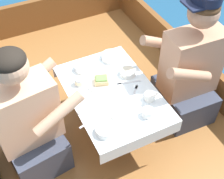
% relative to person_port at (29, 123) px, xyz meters
% --- Properties ---
extents(ground_plane, '(60.00, 60.00, 0.00)m').
position_rel_person_port_xyz_m(ground_plane, '(0.58, 0.04, -0.63)').
color(ground_plane, navy).
extents(boat_deck, '(1.85, 3.08, 0.24)m').
position_rel_person_port_xyz_m(boat_deck, '(0.58, 0.04, -0.51)').
color(boat_deck, brown).
rests_on(boat_deck, ground_plane).
extents(gunwale_starboard, '(0.06, 3.08, 0.29)m').
position_rel_person_port_xyz_m(gunwale_starboard, '(1.48, 0.04, -0.24)').
color(gunwale_starboard, brown).
rests_on(gunwale_starboard, boat_deck).
extents(bow_coaming, '(1.73, 0.06, 0.34)m').
position_rel_person_port_xyz_m(bow_coaming, '(0.58, 1.55, -0.22)').
color(bow_coaming, brown).
rests_on(bow_coaming, boat_deck).
extents(cockpit_table, '(0.57, 0.84, 0.42)m').
position_rel_person_port_xyz_m(cockpit_table, '(0.58, -0.01, -0.01)').
color(cockpit_table, '#B2B2B7').
rests_on(cockpit_table, boat_deck).
extents(person_port, '(0.56, 0.50, 0.97)m').
position_rel_person_port_xyz_m(person_port, '(0.00, 0.00, 0.00)').
color(person_port, '#333847').
rests_on(person_port, boat_deck).
extents(person_starboard, '(0.54, 0.46, 1.05)m').
position_rel_person_port_xyz_m(person_starboard, '(1.17, -0.08, 0.03)').
color(person_starboard, '#333847').
rests_on(person_starboard, boat_deck).
extents(plate_sandwich, '(0.21, 0.21, 0.01)m').
position_rel_person_port_xyz_m(plate_sandwich, '(0.55, 0.09, 0.04)').
color(plate_sandwich, white).
rests_on(plate_sandwich, cockpit_table).
extents(plate_bread, '(0.19, 0.19, 0.01)m').
position_rel_person_port_xyz_m(plate_bread, '(0.57, -0.19, 0.04)').
color(plate_bread, white).
rests_on(plate_bread, cockpit_table).
extents(sandwich, '(0.12, 0.11, 0.05)m').
position_rel_person_port_xyz_m(sandwich, '(0.55, 0.09, 0.07)').
color(sandwich, '#E0BC7F').
rests_on(sandwich, plate_sandwich).
extents(bowl_port_near, '(0.14, 0.14, 0.04)m').
position_rel_person_port_xyz_m(bowl_port_near, '(0.73, 0.31, 0.06)').
color(bowl_port_near, white).
rests_on(bowl_port_near, cockpit_table).
extents(bowl_starboard_near, '(0.11, 0.11, 0.04)m').
position_rel_person_port_xyz_m(bowl_starboard_near, '(0.76, 0.09, 0.06)').
color(bowl_starboard_near, white).
rests_on(bowl_starboard_near, cockpit_table).
extents(bowl_center_far, '(0.13, 0.13, 0.04)m').
position_rel_person_port_xyz_m(bowl_center_far, '(0.50, 0.28, 0.06)').
color(bowl_center_far, white).
rests_on(bowl_center_far, cockpit_table).
extents(bowl_port_far, '(0.12, 0.12, 0.04)m').
position_rel_person_port_xyz_m(bowl_port_far, '(0.40, -0.30, 0.06)').
color(bowl_port_far, white).
rests_on(bowl_port_far, cockpit_table).
extents(coffee_cup_port, '(0.10, 0.07, 0.05)m').
position_rel_person_port_xyz_m(coffee_cup_port, '(0.70, -0.30, 0.06)').
color(coffee_cup_port, white).
rests_on(coffee_cup_port, cockpit_table).
extents(coffee_cup_starboard, '(0.10, 0.07, 0.05)m').
position_rel_person_port_xyz_m(coffee_cup_starboard, '(0.78, -0.18, 0.06)').
color(coffee_cup_starboard, white).
rests_on(coffee_cup_starboard, cockpit_table).
extents(tin_can, '(0.07, 0.07, 0.05)m').
position_rel_person_port_xyz_m(tin_can, '(0.41, 0.15, 0.06)').
color(tin_can, silver).
rests_on(tin_can, cockpit_table).
extents(utensil_spoon_center, '(0.17, 0.03, 0.01)m').
position_rel_person_port_xyz_m(utensil_spoon_center, '(0.36, -0.10, 0.04)').
color(utensil_spoon_center, silver).
rests_on(utensil_spoon_center, cockpit_table).
extents(utensil_fork_port, '(0.17, 0.06, 0.00)m').
position_rel_person_port_xyz_m(utensil_fork_port, '(0.71, 0.02, 0.04)').
color(utensil_fork_port, silver).
rests_on(utensil_fork_port, cockpit_table).
extents(utensil_fork_starboard, '(0.13, 0.13, 0.00)m').
position_rel_person_port_xyz_m(utensil_fork_starboard, '(0.72, -0.09, 0.04)').
color(utensil_fork_starboard, silver).
rests_on(utensil_fork_starboard, cockpit_table).
extents(utensil_spoon_starboard, '(0.14, 0.12, 0.01)m').
position_rel_person_port_xyz_m(utensil_spoon_starboard, '(0.42, 0.07, 0.04)').
color(utensil_spoon_starboard, silver).
rests_on(utensil_spoon_starboard, cockpit_table).
extents(utensil_knife_port, '(0.17, 0.06, 0.00)m').
position_rel_person_port_xyz_m(utensil_knife_port, '(0.35, -0.18, 0.04)').
color(utensil_knife_port, silver).
rests_on(utensil_knife_port, cockpit_table).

